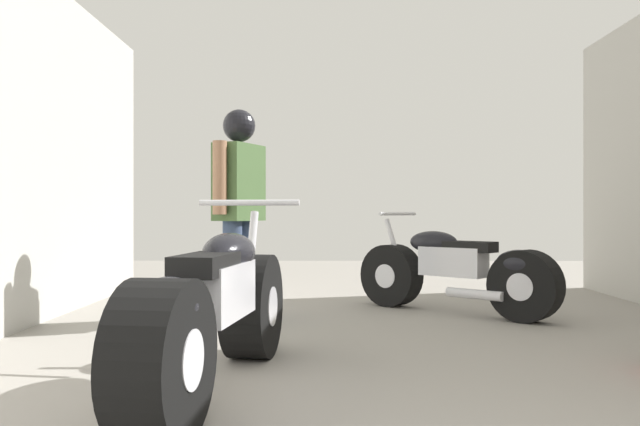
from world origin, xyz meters
TOP-DOWN VIEW (x-y plane):
  - ground_plane at (0.00, 3.20)m, footprint 15.34×15.34m
  - motorcycle_maroon_cruiser at (-0.92, 2.38)m, footprint 0.64×2.04m
  - motorcycle_black_naked at (0.75, 4.78)m, footprint 1.54×1.40m
  - mechanic_in_blue at (-1.08, 4.43)m, footprint 0.40×0.65m

SIDE VIEW (x-z plane):
  - ground_plane at x=0.00m, z-range 0.00..0.00m
  - motorcycle_black_naked at x=0.75m, z-range -0.08..0.80m
  - motorcycle_maroon_cruiser at x=-0.92m, z-range -0.09..0.86m
  - mechanic_in_blue at x=-1.08m, z-range 0.17..1.87m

